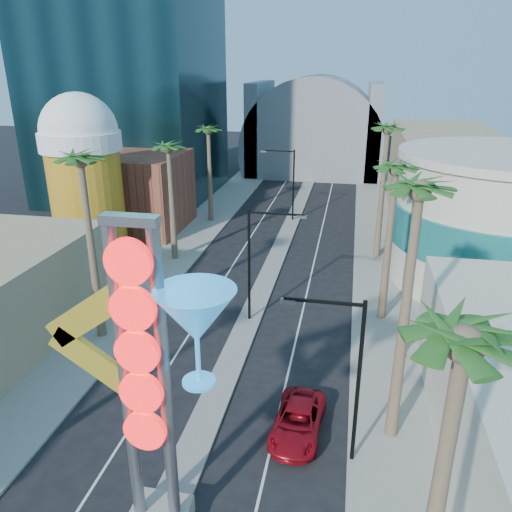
# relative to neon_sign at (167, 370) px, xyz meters

# --- Properties ---
(sidewalk_west) EXTENTS (5.00, 100.00, 0.15)m
(sidewalk_west) POSITION_rel_neon_sign_xyz_m (-10.32, 32.04, -7.23)
(sidewalk_west) COLOR gray
(sidewalk_west) RESTS_ON ground
(sidewalk_east) EXTENTS (5.00, 100.00, 0.15)m
(sidewalk_east) POSITION_rel_neon_sign_xyz_m (8.68, 32.04, -7.23)
(sidewalk_east) COLOR gray
(sidewalk_east) RESTS_ON ground
(median) EXTENTS (1.60, 84.00, 0.15)m
(median) POSITION_rel_neon_sign_xyz_m (-0.82, 35.04, -7.23)
(median) COLOR gray
(median) RESTS_ON ground
(brick_filler_west) EXTENTS (10.00, 10.00, 8.00)m
(brick_filler_west) POSITION_rel_neon_sign_xyz_m (-16.82, 35.04, -3.31)
(brick_filler_west) COLOR brown
(brick_filler_west) RESTS_ON ground
(filler_east) EXTENTS (10.00, 20.00, 10.00)m
(filler_east) POSITION_rel_neon_sign_xyz_m (15.18, 45.04, -2.31)
(filler_east) COLOR tan
(filler_east) RESTS_ON ground
(beer_mug) EXTENTS (7.00, 7.00, 14.50)m
(beer_mug) POSITION_rel_neon_sign_xyz_m (-17.82, 27.04, 0.54)
(beer_mug) COLOR #B77A18
(beer_mug) RESTS_ON ground
(turquoise_building) EXTENTS (16.60, 16.60, 10.60)m
(turquoise_building) POSITION_rel_neon_sign_xyz_m (17.18, 27.04, -2.06)
(turquoise_building) COLOR beige
(turquoise_building) RESTS_ON ground
(canopy) EXTENTS (22.00, 16.00, 22.00)m
(canopy) POSITION_rel_neon_sign_xyz_m (-0.82, 69.04, -3.00)
(canopy) COLOR slate
(canopy) RESTS_ON ground
(neon_sign) EXTENTS (6.53, 2.60, 12.55)m
(neon_sign) POSITION_rel_neon_sign_xyz_m (0.00, 0.00, 0.00)
(neon_sign) COLOR gray
(neon_sign) RESTS_ON ground
(streetlight_0) EXTENTS (3.79, 0.25, 8.00)m
(streetlight_0) POSITION_rel_neon_sign_xyz_m (-0.27, 17.04, -2.43)
(streetlight_0) COLOR black
(streetlight_0) RESTS_ON ground
(streetlight_1) EXTENTS (3.79, 0.25, 8.00)m
(streetlight_1) POSITION_rel_neon_sign_xyz_m (-1.36, 41.04, -2.43)
(streetlight_1) COLOR black
(streetlight_1) RESTS_ON ground
(streetlight_2) EXTENTS (3.45, 0.25, 8.00)m
(streetlight_2) POSITION_rel_neon_sign_xyz_m (5.91, 5.04, -2.47)
(streetlight_2) COLOR black
(streetlight_2) RESTS_ON ground
(palm_1) EXTENTS (2.40, 2.40, 12.70)m
(palm_1) POSITION_rel_neon_sign_xyz_m (-9.82, 13.04, 3.52)
(palm_1) COLOR brown
(palm_1) RESTS_ON ground
(palm_2) EXTENTS (2.40, 2.40, 11.20)m
(palm_2) POSITION_rel_neon_sign_xyz_m (-9.82, 27.04, 2.17)
(palm_2) COLOR brown
(palm_2) RESTS_ON ground
(palm_3) EXTENTS (2.40, 2.40, 11.20)m
(palm_3) POSITION_rel_neon_sign_xyz_m (-9.82, 39.04, 2.17)
(palm_3) COLOR brown
(palm_3) RESTS_ON ground
(palm_4) EXTENTS (2.40, 2.40, 12.20)m
(palm_4) POSITION_rel_neon_sign_xyz_m (8.18, -2.96, 3.07)
(palm_4) COLOR brown
(palm_4) RESTS_ON ground
(palm_5) EXTENTS (2.40, 2.40, 13.20)m
(palm_5) POSITION_rel_neon_sign_xyz_m (8.18, 7.04, 3.96)
(palm_5) COLOR brown
(palm_5) RESTS_ON ground
(palm_6) EXTENTS (2.40, 2.40, 11.70)m
(palm_6) POSITION_rel_neon_sign_xyz_m (8.18, 19.04, 2.62)
(palm_6) COLOR brown
(palm_6) RESTS_ON ground
(palm_7) EXTENTS (2.40, 2.40, 12.70)m
(palm_7) POSITION_rel_neon_sign_xyz_m (8.18, 31.04, 3.52)
(palm_7) COLOR brown
(palm_7) RESTS_ON ground
(red_pickup) EXTENTS (2.55, 5.01, 1.36)m
(red_pickup) POSITION_rel_neon_sign_xyz_m (3.78, 6.40, -6.63)
(red_pickup) COLOR maroon
(red_pickup) RESTS_ON ground
(pedestrian_b) EXTENTS (1.01, 0.94, 1.66)m
(pedestrian_b) POSITION_rel_neon_sign_xyz_m (9.13, 14.26, -6.33)
(pedestrian_b) COLOR gray
(pedestrian_b) RESTS_ON sidewalk_east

